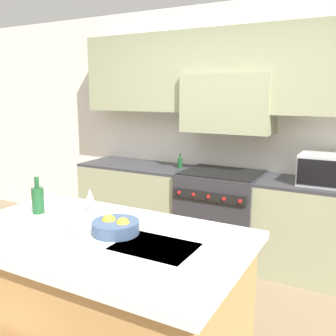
# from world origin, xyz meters

# --- Properties ---
(back_cabinetry) EXTENTS (10.00, 0.46, 2.70)m
(back_cabinetry) POSITION_xyz_m (0.00, 2.08, 1.59)
(back_cabinetry) COLOR silver
(back_cabinetry) RESTS_ON ground_plane
(back_counter) EXTENTS (3.46, 0.62, 0.92)m
(back_counter) POSITION_xyz_m (-0.00, 1.83, 0.46)
(back_counter) COLOR gray
(back_counter) RESTS_ON ground_plane
(range_stove) EXTENTS (0.82, 0.70, 0.95)m
(range_stove) POSITION_xyz_m (0.00, 1.80, 0.47)
(range_stove) COLOR #2D2D33
(range_stove) RESTS_ON ground_plane
(microwave) EXTENTS (0.58, 0.38, 0.29)m
(microwave) POSITION_xyz_m (1.06, 1.82, 1.07)
(microwave) COLOR #B7B7BC
(microwave) RESTS_ON back_counter
(kitchen_island) EXTENTS (1.79, 1.05, 0.94)m
(kitchen_island) POSITION_xyz_m (-0.05, -0.18, 0.47)
(kitchen_island) COLOR #B7844C
(kitchen_island) RESTS_ON ground_plane
(wine_bottle) EXTENTS (0.08, 0.08, 0.26)m
(wine_bottle) POSITION_xyz_m (-0.65, -0.07, 1.04)
(wine_bottle) COLOR #194723
(wine_bottle) RESTS_ON kitchen_island
(wine_glass_near) EXTENTS (0.07, 0.07, 0.17)m
(wine_glass_near) POSITION_xyz_m (-0.10, -0.30, 1.05)
(wine_glass_near) COLOR white
(wine_glass_near) RESTS_ON kitchen_island
(wine_glass_far) EXTENTS (0.07, 0.07, 0.17)m
(wine_glass_far) POSITION_xyz_m (-0.33, 0.11, 1.05)
(wine_glass_far) COLOR white
(wine_glass_far) RESTS_ON kitchen_island
(fruit_bowl) EXTENTS (0.28, 0.28, 0.11)m
(fruit_bowl) POSITION_xyz_m (0.05, -0.12, 0.98)
(fruit_bowl) COLOR #384C6B
(fruit_bowl) RESTS_ON kitchen_island
(oil_bottle_on_counter) EXTENTS (0.06, 0.06, 0.16)m
(oil_bottle_on_counter) POSITION_xyz_m (-0.53, 1.88, 0.99)
(oil_bottle_on_counter) COLOR #194723
(oil_bottle_on_counter) RESTS_ON back_counter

